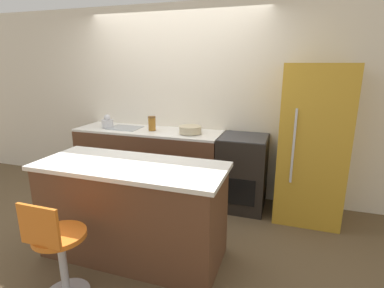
% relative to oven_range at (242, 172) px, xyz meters
% --- Properties ---
extents(ground_plane, '(14.00, 14.00, 0.00)m').
position_rel_oven_range_xyz_m(ground_plane, '(-1.02, -0.33, -0.47)').
color(ground_plane, brown).
extents(wall_back, '(8.00, 0.06, 2.60)m').
position_rel_oven_range_xyz_m(wall_back, '(-1.02, 0.34, 0.83)').
color(wall_back, silver).
rests_on(wall_back, ground_plane).
extents(back_counter, '(2.05, 0.61, 0.94)m').
position_rel_oven_range_xyz_m(back_counter, '(-1.33, 0.00, -0.00)').
color(back_counter, brown).
rests_on(back_counter, ground_plane).
extents(kitchen_island, '(1.77, 0.73, 0.94)m').
position_rel_oven_range_xyz_m(kitchen_island, '(-0.83, -1.36, -0.00)').
color(kitchen_island, brown).
rests_on(kitchen_island, ground_plane).
extents(oven_range, '(0.59, 0.63, 0.94)m').
position_rel_oven_range_xyz_m(oven_range, '(0.00, 0.00, 0.00)').
color(oven_range, black).
rests_on(oven_range, ground_plane).
extents(refrigerator, '(0.73, 0.67, 1.83)m').
position_rel_oven_range_xyz_m(refrigerator, '(0.79, -0.02, 0.44)').
color(refrigerator, gold).
rests_on(refrigerator, ground_plane).
extents(stool_chair, '(0.40, 0.40, 0.88)m').
position_rel_oven_range_xyz_m(stool_chair, '(-1.07, -2.07, -0.05)').
color(stool_chair, '#B7B7BC').
rests_on(stool_chair, ground_plane).
extents(kettle, '(0.16, 0.16, 0.18)m').
position_rel_oven_range_xyz_m(kettle, '(-1.94, -0.04, 0.54)').
color(kettle, silver).
rests_on(kettle, back_counter).
extents(mixing_bowl, '(0.29, 0.29, 0.09)m').
position_rel_oven_range_xyz_m(mixing_bowl, '(-0.69, -0.04, 0.52)').
color(mixing_bowl, '#C1B28E').
rests_on(mixing_bowl, back_counter).
extents(canister_jar, '(0.11, 0.11, 0.19)m').
position_rel_oven_range_xyz_m(canister_jar, '(-1.24, -0.04, 0.57)').
color(canister_jar, '#9E6623').
rests_on(canister_jar, back_counter).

